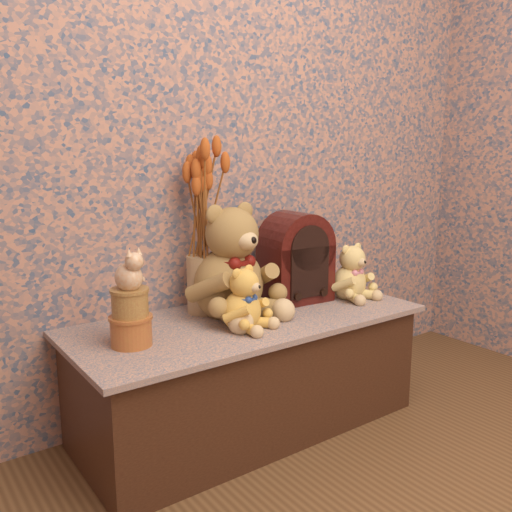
{
  "coord_description": "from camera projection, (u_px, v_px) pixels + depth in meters",
  "views": [
    {
      "loc": [
        -1.11,
        -0.37,
        1.05
      ],
      "look_at": [
        0.0,
        1.17,
        0.67
      ],
      "focal_mm": 38.15,
      "sensor_mm": 36.0,
      "label": 1
    }
  ],
  "objects": [
    {
      "name": "teddy_large",
      "position": [
        229.0,
        256.0,
        2.01
      ],
      "size": [
        0.41,
        0.47,
        0.45
      ],
      "primitive_type": null,
      "rotation": [
        0.0,
        0.0,
        0.12
      ],
      "color": "olive",
      "rests_on": "display_shelf"
    },
    {
      "name": "biscuit_tin_upper",
      "position": [
        130.0,
        303.0,
        1.7
      ],
      "size": [
        0.14,
        0.14,
        0.09
      ],
      "primitive_type": "cylinder",
      "rotation": [
        0.0,
        0.0,
        0.32
      ],
      "color": "tan",
      "rests_on": "biscuit_tin_lower"
    },
    {
      "name": "teddy_small",
      "position": [
        350.0,
        269.0,
        2.26
      ],
      "size": [
        0.22,
        0.25,
        0.25
      ],
      "primitive_type": null,
      "rotation": [
        0.0,
        0.0,
        0.1
      ],
      "color": "#E3C56B",
      "rests_on": "display_shelf"
    },
    {
      "name": "cathedral_radio",
      "position": [
        296.0,
        257.0,
        2.21
      ],
      "size": [
        0.28,
        0.21,
        0.37
      ],
      "primitive_type": null,
      "rotation": [
        0.0,
        0.0,
        -0.08
      ],
      "color": "#370D0A",
      "rests_on": "display_shelf"
    },
    {
      "name": "biscuit_tin_lower",
      "position": [
        131.0,
        331.0,
        1.72
      ],
      "size": [
        0.17,
        0.17,
        0.09
      ],
      "primitive_type": "cylinder",
      "rotation": [
        0.0,
        0.0,
        -0.34
      ],
      "color": "gold",
      "rests_on": "display_shelf"
    },
    {
      "name": "dried_stalks",
      "position": [
        203.0,
        194.0,
        2.0
      ],
      "size": [
        0.29,
        0.29,
        0.46
      ],
      "primitive_type": null,
      "rotation": [
        0.0,
        0.0,
        -0.21
      ],
      "color": "#B9521D",
      "rests_on": "ceramic_vase"
    },
    {
      "name": "ceramic_vase",
      "position": [
        204.0,
        284.0,
        2.06
      ],
      "size": [
        0.14,
        0.14,
        0.22
      ],
      "primitive_type": "cylinder",
      "rotation": [
        0.0,
        0.0,
        0.05
      ],
      "color": "tan",
      "rests_on": "display_shelf"
    },
    {
      "name": "display_shelf",
      "position": [
        248.0,
        372.0,
        2.06
      ],
      "size": [
        1.32,
        0.58,
        0.43
      ],
      "primitive_type": "cube",
      "color": "#3A5577",
      "rests_on": "ground"
    },
    {
      "name": "teddy_medium",
      "position": [
        242.0,
        295.0,
        1.87
      ],
      "size": [
        0.26,
        0.28,
        0.24
      ],
      "primitive_type": null,
      "rotation": [
        0.0,
        0.0,
        0.38
      ],
      "color": "gold",
      "rests_on": "display_shelf"
    },
    {
      "name": "cat_figurine",
      "position": [
        128.0,
        268.0,
        1.68
      ],
      "size": [
        0.12,
        0.13,
        0.14
      ],
      "primitive_type": null,
      "rotation": [
        0.0,
        0.0,
        0.2
      ],
      "color": "silver",
      "rests_on": "biscuit_tin_upper"
    }
  ]
}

